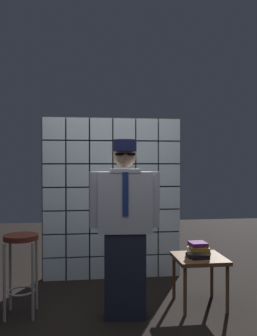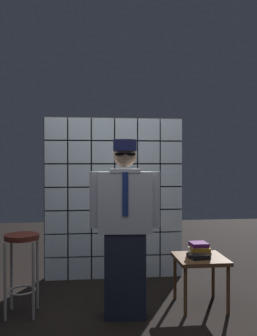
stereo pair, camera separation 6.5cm
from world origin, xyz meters
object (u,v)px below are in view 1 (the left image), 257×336
object	(u,v)px
bar_stool	(21,255)
coffee_mug	(191,251)
side_table	(199,263)
book_stack	(198,250)
standing_person	(125,225)

from	to	relation	value
bar_stool	coffee_mug	bearing A→B (deg)	1.85
side_table	book_stack	size ratio (longest dim) A/B	2.00
bar_stool	book_stack	size ratio (longest dim) A/B	3.07
book_stack	standing_person	bearing A→B (deg)	-169.29
standing_person	side_table	world-z (taller)	standing_person
bar_stool	side_table	bearing A→B (deg)	0.49
coffee_mug	side_table	bearing A→B (deg)	-27.99
side_table	coffee_mug	world-z (taller)	coffee_mug
side_table	coffee_mug	size ratio (longest dim) A/B	4.15
side_table	book_stack	xyz separation A→B (m)	(-0.02, -0.04, 0.15)
standing_person	bar_stool	distance (m)	1.08
bar_stool	book_stack	xyz separation A→B (m)	(1.82, -0.02, 0.00)
standing_person	side_table	bearing A→B (deg)	16.60
book_stack	coffee_mug	size ratio (longest dim) A/B	2.08
standing_person	coffee_mug	distance (m)	0.85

